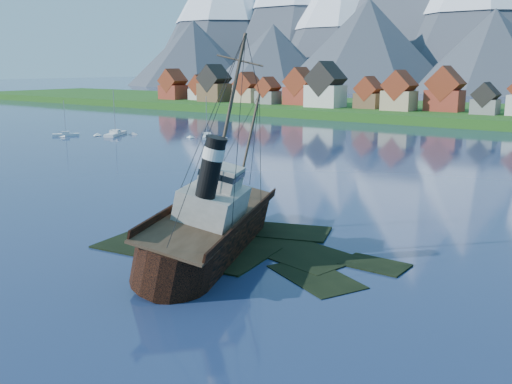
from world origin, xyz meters
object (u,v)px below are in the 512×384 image
Objects in this scene: sailboat_a at (115,134)px; sailboat_c at (207,137)px; sailboat_b at (66,135)px; tugboat_wreck at (216,222)px.

sailboat_a is 1.12× the size of sailboat_c.
sailboat_c is (33.60, 18.95, 0.02)m from sailboat_b.
sailboat_a is at bearing 163.67° from sailboat_c.
sailboat_a is (-85.21, 58.78, -2.62)m from tugboat_wreck.
tugboat_wreck reaches higher than sailboat_a.
tugboat_wreck is 2.30× the size of sailboat_a.
sailboat_a is 13.14m from sailboat_b.
sailboat_b is (-95.18, 50.22, -2.67)m from tugboat_wreck.
tugboat_wreck is 107.65m from sailboat_b.
sailboat_c is at bearing 65.65° from sailboat_b.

